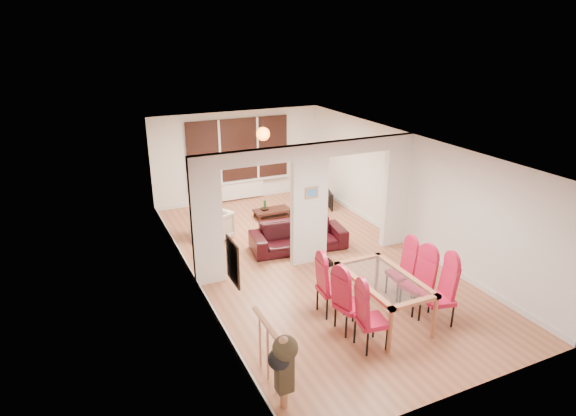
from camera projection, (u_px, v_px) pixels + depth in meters
floor at (308, 261)px, 10.50m from camera, size 5.00×9.00×0.01m
room_walls at (309, 205)px, 10.04m from camera, size 5.00×9.00×2.60m
divider_wall at (309, 205)px, 10.04m from camera, size 5.00×0.18×2.60m
bay_window_blinds at (239, 150)px, 13.75m from camera, size 3.00×0.08×1.80m
radiator at (241, 190)px, 14.14m from camera, size 1.40×0.08×0.50m
pendant_light at (263, 134)px, 12.67m from camera, size 0.36×0.36×0.36m
stair_newel at (269, 350)px, 6.70m from camera, size 0.40×1.20×1.10m
wall_poster at (233, 262)px, 6.93m from camera, size 0.04×0.52×0.67m
pillar_photo at (312, 193)px, 9.86m from camera, size 0.30×0.03×0.25m
dining_table at (383, 298)px, 8.27m from camera, size 0.97×1.72×0.81m
dining_chair_la at (372, 316)px, 7.48m from camera, size 0.51×0.51×1.10m
dining_chair_lb at (351, 301)px, 7.92m from camera, size 0.53×0.53×1.08m
dining_chair_lc at (331, 285)px, 8.41m from camera, size 0.46×0.46×1.08m
dining_chair_ra at (438, 294)px, 8.06m from camera, size 0.55×0.55×1.15m
dining_chair_rb at (416, 283)px, 8.48m from camera, size 0.51×0.51×1.10m
dining_chair_rc at (401, 271)px, 8.94m from camera, size 0.45×0.45×1.05m
sofa at (298, 236)px, 10.98m from camera, size 2.25×1.10×0.63m
armchair at (212, 226)px, 11.43m from camera, size 1.04×1.05×0.71m
person at (202, 202)px, 11.48m from camera, size 0.64×0.43×1.72m
television at (326, 198)px, 13.60m from camera, size 0.85×0.36×0.49m
coffee_table at (272, 213)px, 12.88m from camera, size 1.07×0.78×0.22m
bottle at (265, 205)px, 12.79m from camera, size 0.07×0.07×0.28m
bowl at (265, 209)px, 12.81m from camera, size 0.21×0.21×0.05m
shoes at (326, 263)px, 10.30m from camera, size 0.24×0.26×0.10m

